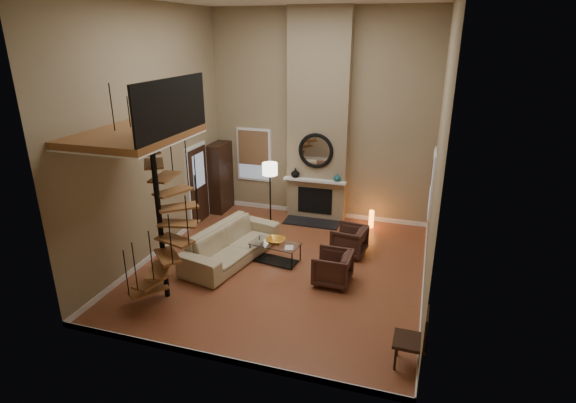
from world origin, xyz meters
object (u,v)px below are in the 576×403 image
(armchair_near, at_px, (352,241))
(coffee_table, at_px, (275,250))
(sofa, at_px, (231,243))
(floor_lamp, at_px, (270,174))
(accent_lamp, at_px, (371,219))
(armchair_far, at_px, (336,268))
(side_chair, at_px, (416,337))
(hutch, at_px, (220,178))

(armchair_near, xyz_separation_m, coffee_table, (-1.58, -0.85, -0.07))
(sofa, relative_size, floor_lamp, 1.52)
(accent_lamp, bearing_deg, coffee_table, -125.10)
(sofa, xyz_separation_m, armchair_near, (2.57, 1.02, -0.04))
(sofa, xyz_separation_m, armchair_far, (2.48, -0.37, -0.04))
(armchair_near, relative_size, floor_lamp, 0.43)
(floor_lamp, height_order, side_chair, floor_lamp)
(armchair_far, height_order, accent_lamp, armchair_far)
(armchair_near, distance_m, side_chair, 3.81)
(accent_lamp, xyz_separation_m, side_chair, (1.35, -5.18, 0.28))
(side_chair, bearing_deg, floor_lamp, 130.78)
(hutch, xyz_separation_m, coffee_table, (2.55, -2.60, -0.67))
(armchair_far, relative_size, accent_lamp, 1.65)
(coffee_table, height_order, side_chair, side_chair)
(hutch, xyz_separation_m, floor_lamp, (1.73, -0.61, 0.46))
(sofa, xyz_separation_m, floor_lamp, (0.17, 2.17, 1.02))
(coffee_table, xyz_separation_m, side_chair, (3.16, -2.61, 0.24))
(armchair_far, height_order, side_chair, side_chair)
(hutch, relative_size, armchair_far, 2.67)
(sofa, height_order, side_chair, side_chair)
(armchair_near, distance_m, accent_lamp, 1.74)
(hutch, xyz_separation_m, accent_lamp, (4.35, -0.03, -0.70))
(accent_lamp, bearing_deg, armchair_far, -95.69)
(armchair_near, xyz_separation_m, side_chair, (1.57, -3.46, 0.17))
(hutch, relative_size, sofa, 0.78)
(armchair_far, xyz_separation_m, floor_lamp, (-2.31, 2.54, 1.06))
(hutch, bearing_deg, armchair_near, -22.95)
(coffee_table, xyz_separation_m, accent_lamp, (1.81, 2.57, -0.03))
(accent_lamp, bearing_deg, side_chair, -75.36)
(floor_lamp, bearing_deg, armchair_near, -25.50)
(coffee_table, height_order, floor_lamp, floor_lamp)
(armchair_far, bearing_deg, accent_lamp, 174.91)
(sofa, height_order, floor_lamp, floor_lamp)
(sofa, xyz_separation_m, accent_lamp, (2.79, 2.74, -0.15))
(armchair_near, height_order, floor_lamp, floor_lamp)
(armchair_near, bearing_deg, floor_lamp, -107.44)
(sofa, distance_m, coffee_table, 1.01)
(accent_lamp, bearing_deg, armchair_near, -97.33)
(coffee_table, distance_m, accent_lamp, 3.14)
(floor_lamp, bearing_deg, accent_lamp, 12.35)
(accent_lamp, bearing_deg, floor_lamp, -167.65)
(hutch, relative_size, armchair_near, 2.73)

